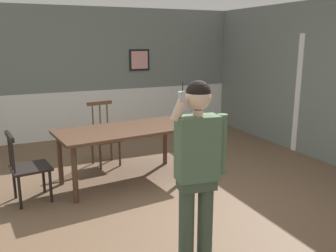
# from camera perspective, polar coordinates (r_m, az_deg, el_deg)

# --- Properties ---
(ground_plane) EXTENTS (7.97, 7.97, 0.00)m
(ground_plane) POSITION_cam_1_polar(r_m,az_deg,el_deg) (4.64, -1.54, -12.03)
(ground_plane) COLOR brown
(room_back_partition) EXTENTS (6.41, 0.17, 2.64)m
(room_back_partition) POSITION_cam_1_polar(r_m,az_deg,el_deg) (7.70, -12.07, 7.75)
(room_back_partition) COLOR slate
(room_back_partition) RESTS_ON ground_plane
(dining_table) EXTENTS (1.99, 1.11, 0.78)m
(dining_table) POSITION_cam_1_polar(r_m,az_deg,el_deg) (5.15, -6.70, -1.34)
(dining_table) COLOR #4C3323
(dining_table) RESTS_ON ground_plane
(chair_near_window) EXTENTS (0.51, 0.51, 0.90)m
(chair_near_window) POSITION_cam_1_polar(r_m,az_deg,el_deg) (4.85, -21.24, -6.03)
(chair_near_window) COLOR black
(chair_near_window) RESTS_ON ground_plane
(chair_by_doorway) EXTENTS (0.47, 0.47, 1.03)m
(chair_by_doorway) POSITION_cam_1_polar(r_m,az_deg,el_deg) (5.95, -9.97, -1.62)
(chair_by_doorway) COLOR #513823
(chair_by_doorway) RESTS_ON ground_plane
(person_figure) EXTENTS (0.53, 0.24, 1.67)m
(person_figure) POSITION_cam_1_polar(r_m,az_deg,el_deg) (3.17, 4.71, -5.84)
(person_figure) COLOR #3A493A
(person_figure) RESTS_ON ground_plane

